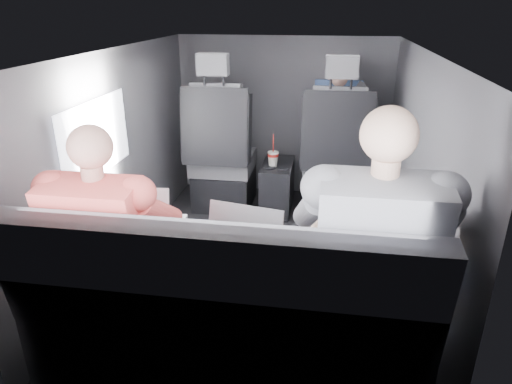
% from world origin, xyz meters
% --- Properties ---
extents(floor, '(2.60, 2.60, 0.00)m').
position_xyz_m(floor, '(0.00, 0.00, 0.00)').
color(floor, black).
rests_on(floor, ground).
extents(ceiling, '(2.60, 2.60, 0.00)m').
position_xyz_m(ceiling, '(0.00, 0.00, 1.35)').
color(ceiling, '#B2B2AD').
rests_on(ceiling, panel_back).
extents(panel_left, '(0.02, 2.60, 1.35)m').
position_xyz_m(panel_left, '(-0.90, 0.00, 0.68)').
color(panel_left, '#56565B').
rests_on(panel_left, floor).
extents(panel_right, '(0.02, 2.60, 1.35)m').
position_xyz_m(panel_right, '(0.90, 0.00, 0.68)').
color(panel_right, '#56565B').
rests_on(panel_right, floor).
extents(panel_front, '(1.80, 0.02, 1.35)m').
position_xyz_m(panel_front, '(0.00, 1.30, 0.68)').
color(panel_front, '#56565B').
rests_on(panel_front, floor).
extents(panel_back, '(1.80, 0.02, 1.35)m').
position_xyz_m(panel_back, '(0.00, -1.30, 0.68)').
color(panel_back, '#56565B').
rests_on(panel_back, floor).
extents(side_window, '(0.02, 0.75, 0.42)m').
position_xyz_m(side_window, '(-0.88, -0.30, 0.90)').
color(side_window, white).
rests_on(side_window, panel_left).
extents(seatbelt, '(0.35, 0.11, 0.59)m').
position_xyz_m(seatbelt, '(0.45, 0.67, 0.80)').
color(seatbelt, black).
rests_on(seatbelt, front_seat_right).
extents(front_seat_left, '(0.52, 0.58, 1.26)m').
position_xyz_m(front_seat_left, '(-0.45, 0.84, 0.40)').
color(front_seat_left, black).
rests_on(front_seat_left, floor).
extents(front_seat_right, '(0.52, 0.58, 1.26)m').
position_xyz_m(front_seat_right, '(0.45, 0.84, 0.40)').
color(front_seat_right, black).
rests_on(front_seat_right, floor).
extents(center_console, '(0.24, 0.48, 0.41)m').
position_xyz_m(center_console, '(0.00, 0.88, 0.20)').
color(center_console, black).
rests_on(center_console, floor).
extents(rear_bench, '(1.60, 0.57, 0.92)m').
position_xyz_m(rear_bench, '(0.00, -1.06, 0.31)').
color(rear_bench, '#56565B').
rests_on(rear_bench, floor).
extents(soda_cup, '(0.09, 0.09, 0.26)m').
position_xyz_m(soda_cup, '(-0.03, 0.81, 0.47)').
color(soda_cup, white).
rests_on(soda_cup, center_console).
extents(laptop_white, '(0.39, 0.37, 0.27)m').
position_xyz_m(laptop_white, '(-0.47, -0.76, 0.64)').
color(laptop_white, silver).
rests_on(laptop_white, passenger_rear_left).
extents(laptop_silver, '(0.37, 0.35, 0.23)m').
position_xyz_m(laptop_silver, '(0.05, -0.80, 0.63)').
color(laptop_silver, '#A8A8AD').
rests_on(laptop_silver, rear_bench).
extents(laptop_black, '(0.41, 0.40, 0.26)m').
position_xyz_m(laptop_black, '(0.55, -0.84, 0.64)').
color(laptop_black, black).
rests_on(laptop_black, passenger_rear_right).
extents(passenger_rear_left, '(0.48, 0.60, 1.19)m').
position_xyz_m(passenger_rear_left, '(-0.49, -0.97, 0.61)').
color(passenger_rear_left, '#2D2C31').
rests_on(passenger_rear_left, rear_bench).
extents(passenger_rear_right, '(0.54, 0.66, 1.29)m').
position_xyz_m(passenger_rear_right, '(0.57, -0.97, 0.65)').
color(passenger_rear_right, navy).
rests_on(passenger_rear_right, rear_bench).
extents(passenger_front_right, '(0.37, 0.37, 0.71)m').
position_xyz_m(passenger_front_right, '(0.45, 1.10, 0.74)').
color(passenger_front_right, navy).
rests_on(passenger_front_right, front_seat_right).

